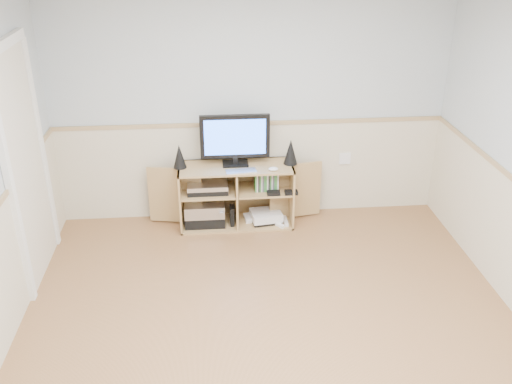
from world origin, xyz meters
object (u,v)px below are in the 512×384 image
(media_cabinet, at_px, (236,193))
(keyboard, at_px, (241,171))
(game_consoles, at_px, (265,216))
(monitor, at_px, (235,138))

(media_cabinet, distance_m, keyboard, 0.38)
(keyboard, distance_m, game_consoles, 0.65)
(media_cabinet, height_order, keyboard, keyboard)
(monitor, bearing_deg, game_consoles, -11.50)
(game_consoles, bearing_deg, media_cabinet, 167.63)
(keyboard, bearing_deg, monitor, 97.26)
(media_cabinet, relative_size, keyboard, 6.00)
(monitor, bearing_deg, keyboard, -76.38)
(media_cabinet, distance_m, game_consoles, 0.40)
(monitor, height_order, game_consoles, monitor)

